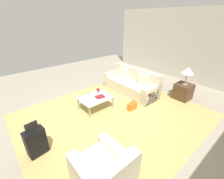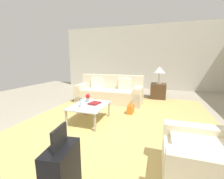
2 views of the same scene
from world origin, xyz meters
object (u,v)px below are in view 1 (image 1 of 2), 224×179
Objects in this scene: couch at (132,84)px; handbag_red at (101,95)px; flower_vase at (98,90)px; water_bottle at (88,95)px; coffee_table_book at (100,97)px; coffee_table at (95,99)px; armchair at (105,173)px; suitcase_black at (36,141)px; side_table at (183,91)px; table_lamp at (188,71)px; handbag_orange at (132,106)px.

couch reaches higher than handbag_red.
couch is at bearing 178.18° from flower_vase.
water_bottle reaches higher than coffee_table_book.
flower_vase is 0.57× the size of handbag_red.
coffee_table is 0.26m from water_bottle.
coffee_table_book is (-1.42, -2.09, 0.13)m from armchair.
handbag_red is (-2.52, -1.10, -0.23)m from suitcase_black.
side_table is (-1.01, 1.60, -0.03)m from couch.
handbag_red is (2.28, -1.90, -0.94)m from table_lamp.
table_lamp reaches higher than suitcase_black.
coffee_table_book is 0.27m from flower_vase.
table_lamp is (-2.58, 1.65, 0.54)m from flower_vase.
water_bottle is at bearing -26.57° from coffee_table.
handbag_red is at bearing -125.27° from armchair.
couch is 1.69m from coffee_table_book.
flower_vase is 0.24× the size of suitcase_black.
table_lamp is at bearing 151.82° from coffee_table.
handbag_red is at bearing -142.06° from coffee_table.
table_lamp is at bearing 147.40° from flower_vase.
coffee_table is 3.25m from table_lamp.
coffee_table_book reaches higher than handbag_orange.
armchair reaches higher than water_bottle.
handbag_red is at bearing -13.44° from couch.
side_table is (-2.68, 1.42, -0.14)m from coffee_table_book.
suitcase_black reaches higher than handbag_red.
side_table is 0.90× the size of table_lamp.
couch reaches higher than flower_vase.
flower_vase is at bearing -159.05° from suitcase_black.
handbag_red is (-0.30, -0.25, -0.40)m from flower_vase.
couch is at bearing -143.77° from armchair.
coffee_table_book is 1.35× the size of flower_vase.
coffee_table_book is 0.33× the size of suitcase_black.
couch is 2.38× the size of armchair.
handbag_orange is (1.95, -0.68, -0.94)m from table_lamp.
table_lamp is at bearing 163.12° from coffee_table_book.
suitcase_black is 2.37× the size of handbag_red.
water_bottle is at bearing -28.07° from table_lamp.
water_bottle is 0.42m from flower_vase.
flower_vase is at bearing -32.60° from table_lamp.
handbag_orange is (0.95, 0.92, -0.18)m from couch.
flower_vase reaches higher than coffee_table_book.
side_table is (-2.80, 1.50, -0.08)m from coffee_table.
coffee_table_book is 0.44× the size of table_lamp.
armchair is at bearing 54.73° from handbag_red.
table_lamp reaches higher than water_bottle.
coffee_table is at bearing -28.18° from side_table.
suitcase_black is (2.12, 0.62, -0.06)m from coffee_table_book.
armchair is 2.63× the size of handbag_red.
table_lamp is (-2.80, 1.50, 0.71)m from coffee_table.
handbag_orange is (-2.15, -1.35, -0.16)m from armchair.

